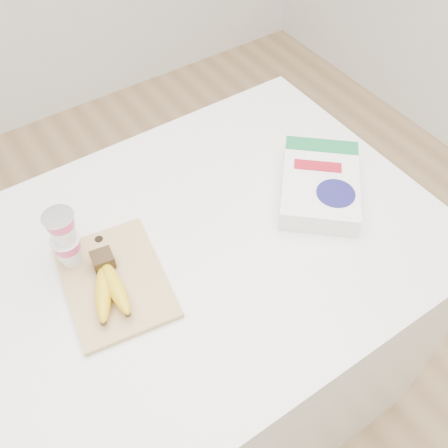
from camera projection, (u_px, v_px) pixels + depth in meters
name	position (u px, v px, depth m)	size (l,w,h in m)	color
room	(161.00, 135.00, 0.90)	(4.00, 4.00, 4.00)	tan
table	(188.00, 347.00, 1.56)	(1.31, 0.87, 0.98)	white
cutting_board	(115.00, 281.00, 1.12)	(0.22, 0.30, 0.01)	tan
bananas	(108.00, 285.00, 1.08)	(0.11, 0.19, 0.05)	#382816
yogurt_stack	(65.00, 238.00, 1.08)	(0.07, 0.07, 0.16)	white
cereal_box	(320.00, 184.00, 1.28)	(0.33, 0.34, 0.06)	white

